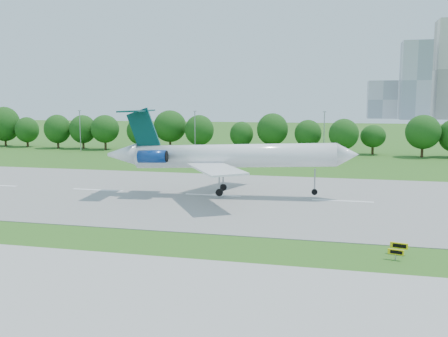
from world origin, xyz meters
TOP-DOWN VIEW (x-y plane):
  - ground at (0.00, 0.00)m, footprint 600.00×600.00m
  - runway at (0.00, 25.00)m, footprint 400.00×45.00m
  - taxiway at (0.00, -18.00)m, footprint 400.00×23.00m
  - tree_line at (0.00, 92.00)m, footprint 288.40×8.40m
  - light_poles at (-2.50, 82.00)m, footprint 175.90×0.25m
  - skyline at (100.16, 390.61)m, footprint 127.00×52.00m
  - airliner at (1.53, 24.80)m, footprint 39.39×28.58m
  - taxi_sign_centre at (25.37, -0.35)m, footprint 1.68×0.58m
  - taxi_sign_right at (24.90, -2.18)m, footprint 1.46×0.50m
  - service_vehicle_a at (-20.08, 74.83)m, footprint 4.06×1.66m
  - service_vehicle_b at (-19.97, 75.84)m, footprint 3.85×2.78m

SIDE VIEW (x-z plane):
  - ground at x=0.00m, z-range 0.00..0.00m
  - runway at x=0.00m, z-range 0.00..0.08m
  - taxiway at x=0.00m, z-range 0.00..0.08m
  - service_vehicle_b at x=-19.97m, z-range 0.00..1.22m
  - service_vehicle_a at x=-20.08m, z-range 0.00..1.31m
  - taxi_sign_right at x=24.90m, z-range 0.25..1.28m
  - taxi_sign_centre at x=25.37m, z-range 0.28..1.47m
  - tree_line at x=0.00m, z-range 0.99..11.39m
  - light_poles at x=-2.50m, z-range 0.24..12.43m
  - airliner at x=1.53m, z-range -0.15..13.23m
  - skyline at x=100.16m, z-range -9.54..70.46m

